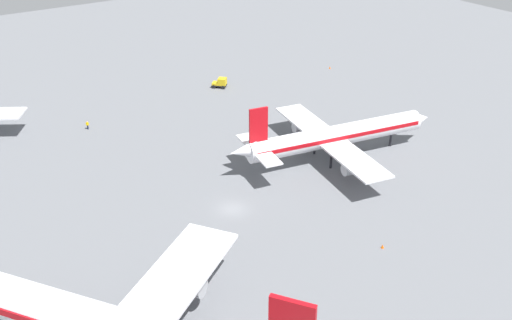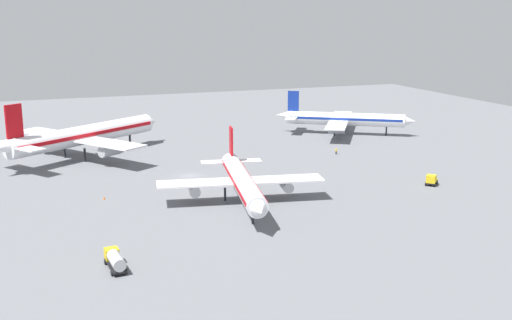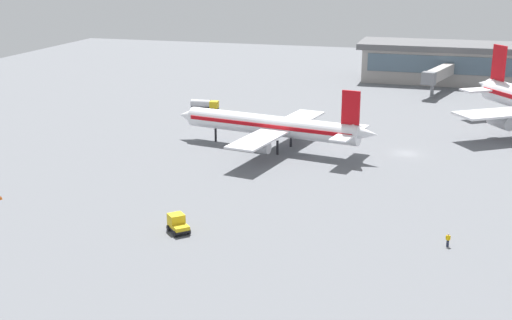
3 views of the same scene
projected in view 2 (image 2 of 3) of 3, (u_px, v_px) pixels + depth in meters
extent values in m
plane|color=slate|center=(190.00, 176.00, 140.34)|extent=(288.00, 288.00, 0.00)
cylinder|color=white|center=(242.00, 182.00, 118.58)|extent=(33.63, 9.73, 3.69)
cone|color=white|center=(259.00, 210.00, 101.45)|extent=(4.26, 4.12, 3.50)
cone|color=white|center=(230.00, 158.00, 135.59)|extent=(5.07, 3.74, 2.95)
cube|color=red|center=(242.00, 180.00, 118.52)|extent=(32.33, 9.56, 0.66)
cube|color=white|center=(241.00, 181.00, 120.27)|extent=(11.07, 32.29, 0.33)
cylinder|color=#A5A8AD|center=(286.00, 186.00, 122.08)|extent=(4.65, 2.79, 2.03)
cylinder|color=#A5A8AD|center=(194.00, 190.00, 119.06)|extent=(4.65, 2.79, 2.03)
cube|color=white|center=(231.00, 162.00, 132.96)|extent=(5.27, 13.07, 0.27)
cube|color=red|center=(231.00, 141.00, 131.95)|extent=(3.24, 0.98, 5.90)
cylinder|color=black|center=(253.00, 217.00, 108.05)|extent=(0.44, 0.44, 2.58)
cylinder|color=black|center=(255.00, 193.00, 122.37)|extent=(0.44, 0.44, 2.58)
cylinder|color=black|center=(225.00, 194.00, 121.37)|extent=(0.44, 0.44, 2.58)
cylinder|color=white|center=(345.00, 119.00, 187.16)|extent=(21.78, 31.35, 3.82)
cone|color=white|center=(409.00, 121.00, 183.46)|extent=(5.10, 5.16, 3.63)
cone|color=white|center=(284.00, 115.00, 190.72)|extent=(5.13, 5.66, 3.05)
cube|color=navy|center=(345.00, 118.00, 187.09)|extent=(21.11, 30.22, 0.69)
cube|color=white|center=(339.00, 120.00, 187.59)|extent=(30.81, 22.32, 0.34)
cylinder|color=#A5A8AD|center=(341.00, 120.00, 196.69)|extent=(4.19, 4.93, 2.10)
cylinder|color=#A5A8AD|center=(336.00, 130.00, 179.10)|extent=(4.19, 4.93, 2.10)
cube|color=white|center=(293.00, 116.00, 190.19)|extent=(12.80, 9.68, 0.27)
cube|color=navy|center=(293.00, 101.00, 189.14)|extent=(2.13, 3.03, 6.11)
cylinder|color=black|center=(386.00, 131.00, 185.47)|extent=(0.46, 0.46, 2.67)
cylinder|color=black|center=(336.00, 128.00, 191.36)|extent=(0.46, 0.46, 2.67)
cylinder|color=black|center=(335.00, 131.00, 185.54)|extent=(0.46, 0.46, 2.67)
cylinder|color=white|center=(85.00, 135.00, 157.11)|extent=(28.21, 38.30, 4.74)
cone|color=white|center=(150.00, 122.00, 175.39)|extent=(6.39, 6.46, 4.51)
cone|color=white|center=(2.00, 148.00, 138.66)|extent=(6.48, 7.04, 3.79)
cube|color=red|center=(85.00, 134.00, 157.03)|extent=(27.32, 36.92, 0.85)
cube|color=white|center=(78.00, 138.00, 155.50)|extent=(37.73, 28.78, 0.43)
cylinder|color=#A5A8AD|center=(49.00, 139.00, 162.32)|extent=(5.31, 6.10, 2.61)
cylinder|color=#A5A8AD|center=(110.00, 150.00, 149.44)|extent=(5.31, 6.10, 2.61)
cube|color=white|center=(16.00, 146.00, 141.56)|extent=(15.71, 12.42, 0.34)
cube|color=red|center=(14.00, 121.00, 140.27)|extent=(2.76, 3.71, 7.59)
cylinder|color=black|center=(130.00, 141.00, 170.04)|extent=(0.57, 0.57, 3.32)
cylinder|color=black|center=(65.00, 151.00, 157.41)|extent=(0.57, 0.57, 3.32)
cylinder|color=black|center=(85.00, 155.00, 153.16)|extent=(0.57, 0.57, 3.32)
cube|color=black|center=(432.00, 182.00, 132.77)|extent=(3.59, 3.62, 0.30)
cube|color=gold|center=(431.00, 179.00, 131.94)|extent=(2.62, 2.62, 1.60)
cube|color=#3F596B|center=(431.00, 178.00, 131.15)|extent=(1.20, 1.17, 0.90)
cube|color=gold|center=(432.00, 180.00, 133.47)|extent=(2.34, 2.33, 0.50)
cylinder|color=black|center=(435.00, 185.00, 131.42)|extent=(0.77, 0.78, 0.80)
cylinder|color=black|center=(426.00, 184.00, 132.21)|extent=(0.77, 0.78, 0.80)
cylinder|color=black|center=(437.00, 182.00, 133.39)|extent=(0.77, 0.78, 0.80)
cylinder|color=black|center=(428.00, 181.00, 134.18)|extent=(0.77, 0.78, 0.80)
cube|color=black|center=(115.00, 265.00, 89.24)|extent=(6.42, 2.35, 0.30)
cube|color=gold|center=(112.00, 254.00, 91.01)|extent=(1.93, 2.03, 1.60)
cube|color=#3F596B|center=(110.00, 250.00, 91.65)|extent=(0.20, 1.60, 0.90)
cylinder|color=#B7B7BC|center=(116.00, 260.00, 88.20)|extent=(4.62, 2.12, 1.80)
cylinder|color=black|center=(106.00, 262.00, 90.83)|extent=(0.82, 0.36, 0.80)
cylinder|color=black|center=(119.00, 260.00, 91.61)|extent=(0.82, 0.36, 0.80)
cylinder|color=black|center=(112.00, 273.00, 86.93)|extent=(0.82, 0.36, 0.80)
cylinder|color=black|center=(126.00, 271.00, 87.71)|extent=(0.82, 0.36, 0.80)
cylinder|color=#1E2338|center=(336.00, 153.00, 161.50)|extent=(0.33, 0.33, 0.85)
cylinder|color=yellow|center=(336.00, 150.00, 161.34)|extent=(0.39, 0.39, 0.60)
sphere|color=tan|center=(336.00, 148.00, 161.24)|extent=(0.22, 0.22, 0.22)
cylinder|color=yellow|center=(337.00, 150.00, 161.11)|extent=(0.10, 0.10, 0.54)
cylinder|color=yellow|center=(336.00, 150.00, 161.56)|extent=(0.10, 0.10, 0.54)
cone|color=#EA590C|center=(104.00, 198.00, 122.61)|extent=(0.44, 0.44, 0.60)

